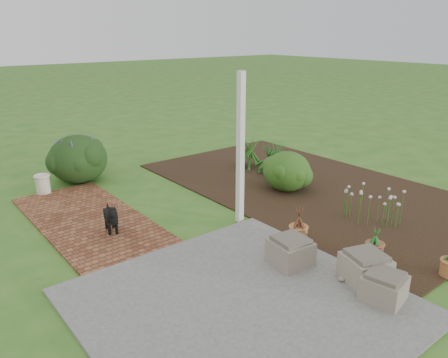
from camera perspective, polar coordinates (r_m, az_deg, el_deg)
ground at (r=7.23m, az=0.74°, el=-6.38°), size 80.00×80.00×0.00m
concrete_patio at (r=5.35m, az=2.29°, el=-15.99°), size 3.50×3.50×0.04m
brick_path at (r=7.85m, az=-17.31°, el=-5.00°), size 1.60×3.50×0.04m
garden_bed at (r=9.19m, az=10.89°, el=-1.01°), size 4.00×7.00×0.03m
veranda_post at (r=7.05m, az=2.16°, el=3.78°), size 0.10×0.10×2.50m
stone_trough_near at (r=5.64m, az=20.14°, el=-13.25°), size 0.53×0.53×0.30m
stone_trough_mid at (r=5.93m, az=17.94°, el=-11.09°), size 0.64×0.64×0.34m
stone_trough_far at (r=6.11m, az=8.66°, el=-9.44°), size 0.56×0.56×0.33m
black_dog at (r=7.10m, az=-14.55°, el=-4.74°), size 0.24×0.53×0.46m
cream_ceramic_urn at (r=9.28m, az=-22.58°, el=-0.63°), size 0.30×0.30×0.36m
evergreen_shrub at (r=8.82m, az=8.24°, el=1.15°), size 1.05×1.05×0.80m
agapanthus_clump_back at (r=9.75m, az=6.46°, el=3.18°), size 1.03×1.03×0.89m
agapanthus_clump_front at (r=10.23m, az=3.12°, el=3.86°), size 1.24×1.24×0.83m
pink_flower_patch at (r=7.63m, az=18.37°, el=-3.24°), size 1.08×1.08×0.62m
terracotta_pot_bronze at (r=6.83m, az=9.68°, el=-6.92°), size 0.28×0.28×0.22m
terracotta_pot_small_left at (r=6.62m, az=19.05°, el=-8.70°), size 0.32×0.32×0.20m
purple_flowering_bush at (r=9.79m, az=-18.54°, el=2.65°), size 1.47×1.47×1.03m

